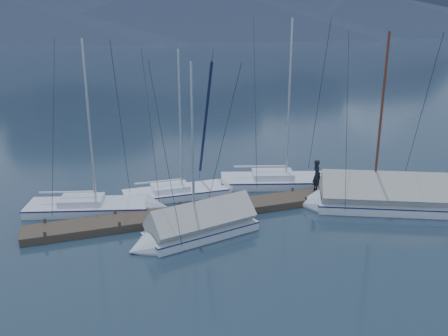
{
  "coord_description": "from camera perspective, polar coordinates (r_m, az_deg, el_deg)",
  "views": [
    {
      "loc": [
        -7.06,
        -17.72,
        8.69
      ],
      "look_at": [
        0.0,
        2.0,
        2.2
      ],
      "focal_mm": 38.0,
      "sensor_mm": 36.0,
      "label": 1
    }
  ],
  "objects": [
    {
      "name": "sailboat_covered_near",
      "position": [
        24.02,
        17.12,
        -3.63
      ],
      "size": [
        7.31,
        5.0,
        9.21
      ],
      "color": "silver",
      "rests_on": "ground"
    },
    {
      "name": "sailboat_open_mid",
      "position": [
        24.88,
        -4.08,
        -2.92
      ],
      "size": [
        6.21,
        2.67,
        8.2
      ],
      "color": "white",
      "rests_on": "ground"
    },
    {
      "name": "mooring_posts",
      "position": [
        22.39,
        -1.21,
        -4.66
      ],
      "size": [
        15.12,
        1.52,
        0.35
      ],
      "color": "#382D23",
      "rests_on": "ground"
    },
    {
      "name": "person",
      "position": [
        24.65,
        11.11,
        -0.89
      ],
      "size": [
        0.47,
        0.65,
        1.66
      ],
      "primitive_type": "imported",
      "rotation": [
        0.0,
        0.0,
        1.44
      ],
      "color": "black",
      "rests_on": "dock"
    },
    {
      "name": "sailboat_open_right",
      "position": [
        26.57,
        8.53,
        -1.68
      ],
      "size": [
        7.66,
        4.23,
        9.76
      ],
      "color": "silver",
      "rests_on": "ground"
    },
    {
      "name": "sailboat_open_left",
      "position": [
        23.46,
        -13.97,
        -4.65
      ],
      "size": [
        6.91,
        3.65,
        8.8
      ],
      "color": "silver",
      "rests_on": "ground"
    },
    {
      "name": "ground",
      "position": [
        20.96,
        1.86,
        -7.29
      ],
      "size": [
        1000.0,
        1000.0,
        0.0
      ],
      "primitive_type": "plane",
      "color": "#15232F",
      "rests_on": "ground"
    },
    {
      "name": "sailboat_covered_far",
      "position": [
        19.98,
        -3.88,
        -7.36
      ],
      "size": [
        5.93,
        2.92,
        7.99
      ],
      "color": "silver",
      "rests_on": "ground"
    },
    {
      "name": "dock",
      "position": [
        22.63,
        0.0,
        -5.06
      ],
      "size": [
        18.0,
        1.5,
        0.54
      ],
      "color": "#382D23",
      "rests_on": "ground"
    }
  ]
}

